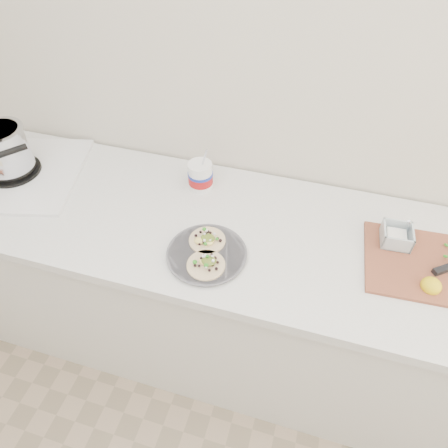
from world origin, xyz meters
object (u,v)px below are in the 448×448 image
(cutboard, at_px, (434,261))
(taco_plate, at_px, (207,252))
(tub, at_px, (201,174))
(stove, at_px, (8,158))

(cutboard, bearing_deg, taco_plate, -169.62)
(tub, bearing_deg, stove, -169.60)
(taco_plate, height_order, tub, tub)
(tub, distance_m, cutboard, 0.85)
(taco_plate, bearing_deg, stove, 167.94)
(taco_plate, bearing_deg, cutboard, 13.34)
(stove, distance_m, taco_plate, 0.90)
(stove, height_order, cutboard, stove)
(stove, xyz_separation_m, taco_plate, (0.88, -0.19, -0.07))
(taco_plate, distance_m, cutboard, 0.73)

